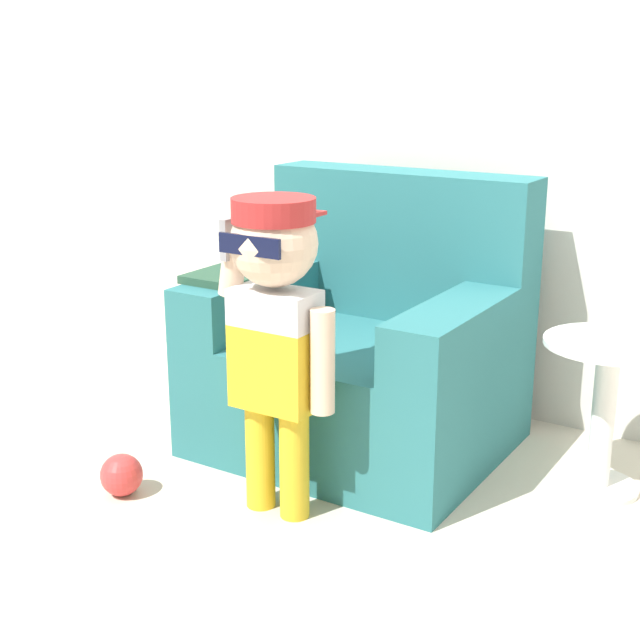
# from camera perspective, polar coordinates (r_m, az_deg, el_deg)

# --- Properties ---
(ground_plane) EXTENTS (10.00, 10.00, 0.00)m
(ground_plane) POSITION_cam_1_polar(r_m,az_deg,el_deg) (3.42, 6.15, -8.69)
(ground_plane) COLOR beige
(wall_back) EXTENTS (10.00, 0.05, 2.60)m
(wall_back) POSITION_cam_1_polar(r_m,az_deg,el_deg) (3.67, 11.13, 13.81)
(wall_back) COLOR silver
(wall_back) RESTS_ON ground_plane
(armchair) EXTENTS (1.10, 0.92, 1.03)m
(armchair) POSITION_cam_1_polar(r_m,az_deg,el_deg) (3.42, 2.89, -2.01)
(armchair) COLOR #286B70
(armchair) RESTS_ON ground_plane
(person_child) EXTENTS (0.43, 0.32, 1.04)m
(person_child) POSITION_cam_1_polar(r_m,az_deg,el_deg) (2.77, -2.86, 0.71)
(person_child) COLOR gold
(person_child) RESTS_ON ground_plane
(side_table) EXTENTS (0.44, 0.44, 0.54)m
(side_table) POSITION_cam_1_polar(r_m,az_deg,el_deg) (3.18, 17.74, -5.01)
(side_table) COLOR white
(side_table) RESTS_ON ground_plane
(toy_ball) EXTENTS (0.15, 0.15, 0.15)m
(toy_ball) POSITION_cam_1_polar(r_m,az_deg,el_deg) (3.17, -12.59, -9.65)
(toy_ball) COLOR #D13838
(toy_ball) RESTS_ON ground_plane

